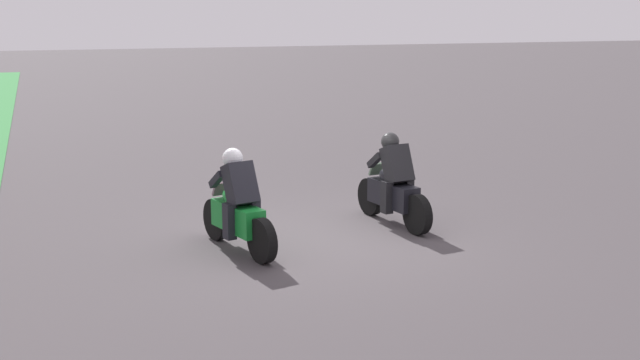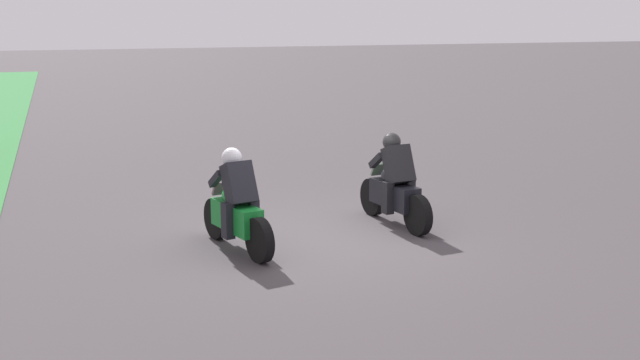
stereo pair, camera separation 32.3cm
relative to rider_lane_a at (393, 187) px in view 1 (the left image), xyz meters
The scene contains 3 objects.
ground_plane 1.53m from the rider_lane_a, 107.29° to the left, with size 120.00×120.00×0.00m, color #413C3F.
rider_lane_a is the anchor object (origin of this frame).
rider_lane_b 2.81m from the rider_lane_a, 102.45° to the left, with size 2.01×0.68×1.51m.
Camera 1 is at (-11.32, 4.04, 3.50)m, focal length 45.38 mm.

